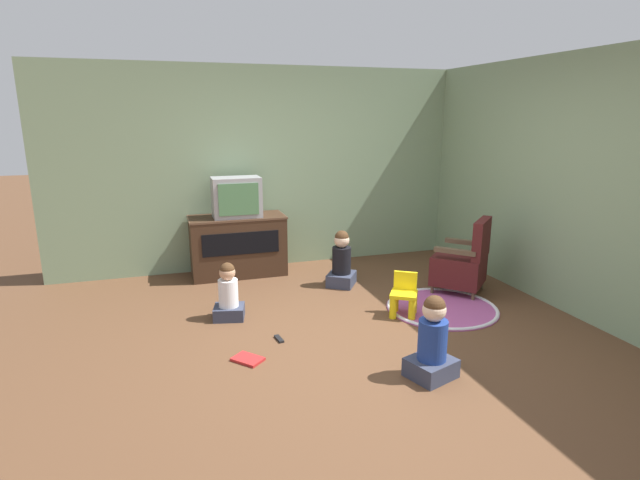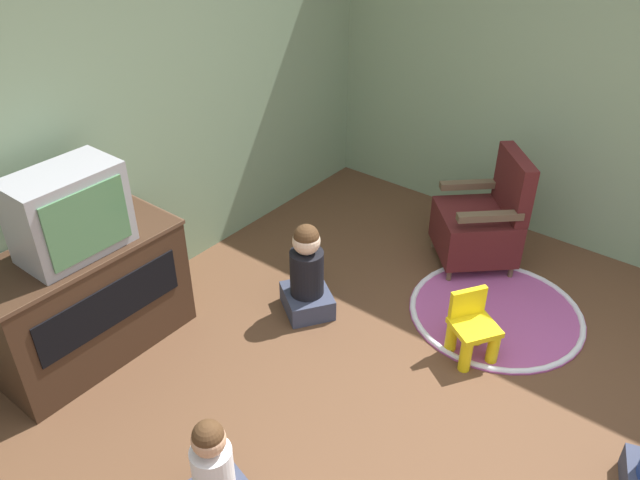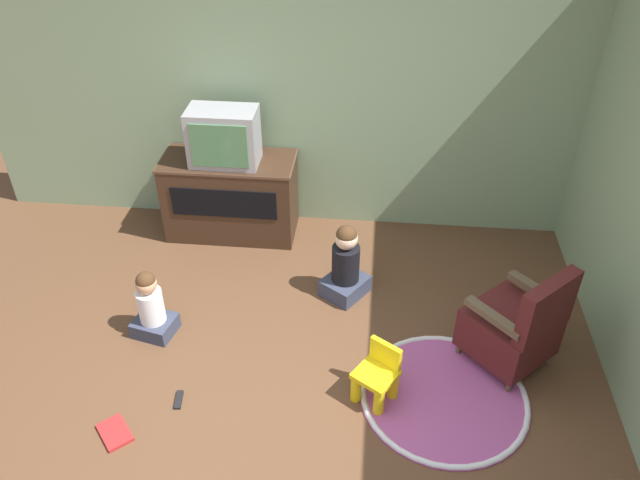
{
  "view_description": "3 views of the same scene",
  "coord_description": "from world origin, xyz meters",
  "px_view_note": "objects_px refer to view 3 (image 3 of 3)",
  "views": [
    {
      "loc": [
        -1.59,
        -3.83,
        1.97
      ],
      "look_at": [
        -0.05,
        0.97,
        0.7
      ],
      "focal_mm": 28.0,
      "sensor_mm": 36.0,
      "label": 1
    },
    {
      "loc": [
        -2.15,
        -0.65,
        2.69
      ],
      "look_at": [
        0.11,
        1.12,
        0.82
      ],
      "focal_mm": 35.0,
      "sensor_mm": 36.0,
      "label": 2
    },
    {
      "loc": [
        0.55,
        -2.45,
        3.38
      ],
      "look_at": [
        0.21,
        0.99,
        0.85
      ],
      "focal_mm": 35.0,
      "sensor_mm": 36.0,
      "label": 3
    }
  ],
  "objects_px": {
    "child_watching_right": "(151,308)",
    "remote_control": "(179,400)",
    "television": "(223,137)",
    "yellow_kid_chair": "(377,377)",
    "child_watching_left": "(346,265)",
    "tv_cabinet": "(231,195)",
    "book": "(115,433)",
    "black_armchair": "(515,327)"
  },
  "relations": [
    {
      "from": "tv_cabinet",
      "to": "book",
      "type": "xyz_separation_m",
      "value": [
        -0.29,
        -2.32,
        -0.38
      ]
    },
    {
      "from": "television",
      "to": "child_watching_left",
      "type": "distance_m",
      "value": 1.5
    },
    {
      "from": "yellow_kid_chair",
      "to": "remote_control",
      "type": "height_order",
      "value": "yellow_kid_chair"
    },
    {
      "from": "child_watching_left",
      "to": "television",
      "type": "bearing_deg",
      "value": 90.18
    },
    {
      "from": "child_watching_left",
      "to": "book",
      "type": "xyz_separation_m",
      "value": [
        -1.38,
        -1.53,
        -0.28
      ]
    },
    {
      "from": "book",
      "to": "television",
      "type": "bearing_deg",
      "value": -48.72
    },
    {
      "from": "child_watching_left",
      "to": "child_watching_right",
      "type": "xyz_separation_m",
      "value": [
        -1.4,
        -0.6,
        -0.04
      ]
    },
    {
      "from": "tv_cabinet",
      "to": "remote_control",
      "type": "bearing_deg",
      "value": -88.67
    },
    {
      "from": "television",
      "to": "book",
      "type": "height_order",
      "value": "television"
    },
    {
      "from": "child_watching_right",
      "to": "remote_control",
      "type": "xyz_separation_m",
      "value": [
        0.36,
        -0.63,
        -0.24
      ]
    },
    {
      "from": "book",
      "to": "tv_cabinet",
      "type": "bearing_deg",
      "value": -48.57
    },
    {
      "from": "remote_control",
      "to": "book",
      "type": "bearing_deg",
      "value": 124.61
    },
    {
      "from": "tv_cabinet",
      "to": "child_watching_left",
      "type": "distance_m",
      "value": 1.35
    },
    {
      "from": "yellow_kid_chair",
      "to": "book",
      "type": "height_order",
      "value": "yellow_kid_chair"
    },
    {
      "from": "television",
      "to": "yellow_kid_chair",
      "type": "height_order",
      "value": "television"
    },
    {
      "from": "black_armchair",
      "to": "child_watching_right",
      "type": "relative_size",
      "value": 1.49
    },
    {
      "from": "tv_cabinet",
      "to": "book",
      "type": "relative_size",
      "value": 4.01
    },
    {
      "from": "black_armchair",
      "to": "book",
      "type": "bearing_deg",
      "value": -24.37
    },
    {
      "from": "black_armchair",
      "to": "child_watching_left",
      "type": "height_order",
      "value": "black_armchair"
    },
    {
      "from": "tv_cabinet",
      "to": "yellow_kid_chair",
      "type": "relative_size",
      "value": 2.72
    },
    {
      "from": "television",
      "to": "child_watching_left",
      "type": "relative_size",
      "value": 0.87
    },
    {
      "from": "black_armchair",
      "to": "remote_control",
      "type": "distance_m",
      "value": 2.37
    },
    {
      "from": "tv_cabinet",
      "to": "remote_control",
      "type": "relative_size",
      "value": 7.61
    },
    {
      "from": "child_watching_left",
      "to": "book",
      "type": "distance_m",
      "value": 2.08
    },
    {
      "from": "television",
      "to": "child_watching_right",
      "type": "relative_size",
      "value": 1.01
    },
    {
      "from": "black_armchair",
      "to": "yellow_kid_chair",
      "type": "height_order",
      "value": "black_armchair"
    },
    {
      "from": "child_watching_right",
      "to": "remote_control",
      "type": "bearing_deg",
      "value": -47.36
    },
    {
      "from": "yellow_kid_chair",
      "to": "remote_control",
      "type": "xyz_separation_m",
      "value": [
        -1.33,
        -0.17,
        -0.18
      ]
    },
    {
      "from": "child_watching_right",
      "to": "remote_control",
      "type": "relative_size",
      "value": 3.73
    },
    {
      "from": "television",
      "to": "child_watching_right",
      "type": "height_order",
      "value": "television"
    },
    {
      "from": "child_watching_left",
      "to": "child_watching_right",
      "type": "relative_size",
      "value": 1.15
    },
    {
      "from": "child_watching_left",
      "to": "book",
      "type": "relative_size",
      "value": 2.26
    },
    {
      "from": "yellow_kid_chair",
      "to": "child_watching_right",
      "type": "xyz_separation_m",
      "value": [
        -1.69,
        0.46,
        0.06
      ]
    },
    {
      "from": "black_armchair",
      "to": "television",
      "type": "bearing_deg",
      "value": -74.0
    },
    {
      "from": "television",
      "to": "yellow_kid_chair",
      "type": "distance_m",
      "value": 2.4
    },
    {
      "from": "child_watching_right",
      "to": "yellow_kid_chair",
      "type": "bearing_deg",
      "value": -2.06
    },
    {
      "from": "yellow_kid_chair",
      "to": "child_watching_left",
      "type": "relative_size",
      "value": 0.65
    },
    {
      "from": "television",
      "to": "child_watching_right",
      "type": "bearing_deg",
      "value": -103.1
    },
    {
      "from": "black_armchair",
      "to": "remote_control",
      "type": "relative_size",
      "value": 5.58
    },
    {
      "from": "tv_cabinet",
      "to": "yellow_kid_chair",
      "type": "xyz_separation_m",
      "value": [
        1.37,
        -1.84,
        -0.2
      ]
    },
    {
      "from": "yellow_kid_chair",
      "to": "book",
      "type": "relative_size",
      "value": 1.47
    },
    {
      "from": "television",
      "to": "child_watching_left",
      "type": "bearing_deg",
      "value": -34.05
    }
  ]
}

